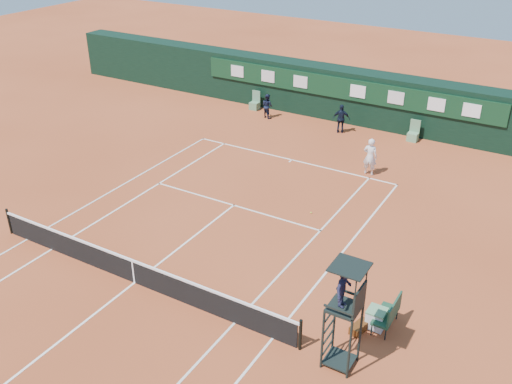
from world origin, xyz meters
TOP-DOWN VIEW (x-y plane):
  - ground at (0.00, 0.00)m, footprint 90.00×90.00m
  - court_lines at (0.00, 0.00)m, footprint 11.05×23.85m
  - tennis_net at (0.00, 0.00)m, footprint 12.90×0.10m
  - back_wall at (0.00, 18.74)m, footprint 40.00×1.65m
  - linesman_chair_left at (-5.50, 17.48)m, footprint 0.55×0.50m
  - linesman_chair_right at (4.50, 17.48)m, footprint 0.55×0.50m
  - umpire_chair at (7.63, 0.05)m, footprint 0.96×0.95m
  - player_bench at (8.33, 2.21)m, footprint 0.55×1.20m
  - tennis_bag at (7.63, 1.65)m, footprint 0.48×0.78m
  - cooler at (7.98, 2.10)m, footprint 0.57×0.57m
  - tennis_ball at (3.19, 7.47)m, footprint 0.07×0.07m
  - player at (3.92, 12.29)m, footprint 0.69×0.47m
  - ball_kid_left at (-4.11, 16.60)m, footprint 0.84×0.74m
  - ball_kid_right at (0.64, 16.57)m, footprint 1.04×0.71m

SIDE VIEW (x-z plane):
  - ground at x=0.00m, z-range 0.00..0.00m
  - court_lines at x=0.00m, z-range 0.00..0.01m
  - tennis_ball at x=3.19m, z-range 0.00..0.07m
  - tennis_bag at x=7.63m, z-range 0.00..0.27m
  - linesman_chair_left at x=-5.50m, z-range -0.26..0.89m
  - linesman_chair_right at x=4.50m, z-range -0.26..0.89m
  - cooler at x=7.98m, z-range 0.00..0.65m
  - tennis_net at x=0.00m, z-range -0.04..1.06m
  - player_bench at x=8.33m, z-range 0.05..1.15m
  - ball_kid_left at x=-4.11m, z-range 0.00..1.46m
  - ball_kid_right at x=0.64m, z-range 0.00..1.64m
  - player at x=3.92m, z-range 0.00..1.84m
  - back_wall at x=0.00m, z-range 0.01..3.01m
  - umpire_chair at x=7.63m, z-range 0.75..4.17m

